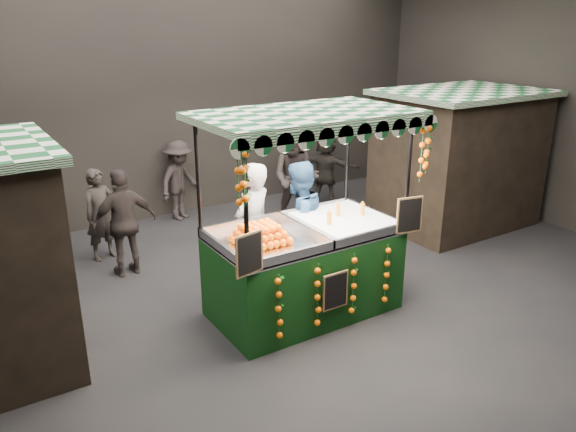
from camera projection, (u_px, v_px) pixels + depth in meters
ground at (313, 312)px, 7.66m from camera, size 12.00×12.00×0.00m
market_hall at (318, 59)px, 6.53m from camera, size 12.10×10.10×5.05m
neighbour_stall_right at (457, 158)px, 10.64m from camera, size 3.00×2.20×2.60m
juice_stall at (306, 255)px, 7.40m from camera, size 2.85×1.67×2.76m
vendor_grey at (253, 230)px, 7.94m from camera, size 0.84×0.72×1.96m
vendor_blue at (298, 225)px, 8.19m from camera, size 1.08×0.93×1.91m
shopper_0 at (101, 214)px, 9.17m from camera, size 0.65×0.52×1.55m
shopper_1 at (296, 178)px, 10.61m from camera, size 1.17×1.17×1.91m
shopper_2 at (125, 223)px, 8.56m from camera, size 1.02×0.46×1.72m
shopper_3 at (180, 180)px, 11.02m from camera, size 1.19×1.02×1.60m
shopper_5 at (326, 168)px, 12.10m from camera, size 1.18×1.42×1.52m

